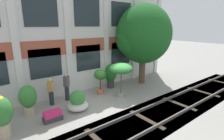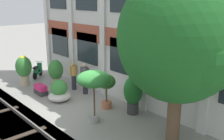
# 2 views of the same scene
# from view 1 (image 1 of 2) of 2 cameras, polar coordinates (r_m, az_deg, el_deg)

# --- Properties ---
(ground_plane) EXTENTS (80.00, 80.00, 0.00)m
(ground_plane) POSITION_cam_1_polar(r_m,az_deg,el_deg) (10.67, -0.28, -9.85)
(ground_plane) COLOR gray
(apartment_facade) EXTENTS (14.71, 0.64, 8.52)m
(apartment_facade) POSITION_cam_1_polar(r_m,az_deg,el_deg) (11.99, -8.54, 13.57)
(apartment_facade) COLOR silver
(apartment_facade) RESTS_ON ground
(rail_tracks) EXTENTS (22.35, 2.80, 0.43)m
(rail_tracks) POSITION_cam_1_polar(r_m,az_deg,el_deg) (8.94, 11.26, -16.31)
(rail_tracks) COLOR #423F3A
(rail_tracks) RESTS_ON ground
(broadleaf_tree) EXTENTS (4.24, 4.04, 5.92)m
(broadleaf_tree) POSITION_cam_1_polar(r_m,az_deg,el_deg) (13.26, 10.27, 10.99)
(broadleaf_tree) COLOR brown
(broadleaf_tree) RESTS_ON ground
(potted_plant_stone_basin) EXTENTS (0.92, 0.92, 1.77)m
(potted_plant_stone_basin) POSITION_cam_1_polar(r_m,az_deg,el_deg) (8.31, -32.62, -11.70)
(potted_plant_stone_basin) COLOR tan
(potted_plant_stone_basin) RESTS_ON ground
(potted_plant_terracotta_small) EXTENTS (0.84, 0.84, 1.61)m
(potted_plant_terracotta_small) POSITION_cam_1_polar(r_m,az_deg,el_deg) (11.34, -3.86, -2.27)
(potted_plant_terracotta_small) COLOR #B76647
(potted_plant_terracotta_small) RESTS_ON ground
(potted_plant_wide_bowl) EXTENTS (1.12, 1.12, 1.08)m
(potted_plant_wide_bowl) POSITION_cam_1_polar(r_m,az_deg,el_deg) (9.58, -11.16, -10.17)
(potted_plant_wide_bowl) COLOR beige
(potted_plant_wide_bowl) RESTS_ON ground
(potted_plant_glazed_jar) EXTENTS (0.83, 0.83, 1.73)m
(potted_plant_glazed_jar) POSITION_cam_1_polar(r_m,az_deg,el_deg) (12.44, -0.45, -1.50)
(potted_plant_glazed_jar) COLOR #333333
(potted_plant_glazed_jar) RESTS_ON ground
(potted_plant_square_trough) EXTENTS (0.89, 0.46, 0.51)m
(potted_plant_square_trough) POSITION_cam_1_polar(r_m,az_deg,el_deg) (8.96, -18.85, -14.02)
(potted_plant_square_trough) COLOR #333333
(potted_plant_square_trough) RESTS_ON ground
(potted_plant_ribbed_drum) EXTENTS (0.85, 0.85, 1.54)m
(potted_plant_ribbed_drum) POSITION_cam_1_polar(r_m,az_deg,el_deg) (9.75, -25.75, -8.29)
(potted_plant_ribbed_drum) COLOR tan
(potted_plant_ribbed_drum) RESTS_ON ground
(potted_plant_tall_urn) EXTENTS (1.39, 1.39, 2.17)m
(potted_plant_tall_urn) POSITION_cam_1_polar(r_m,az_deg,el_deg) (10.61, 3.03, 0.17)
(potted_plant_tall_urn) COLOR gray
(potted_plant_tall_urn) RESTS_ON ground
(resident_by_doorway) EXTENTS (0.34, 0.53, 1.58)m
(resident_by_doorway) POSITION_cam_1_polar(r_m,az_deg,el_deg) (10.39, -19.35, -6.37)
(resident_by_doorway) COLOR #282833
(resident_by_doorway) RESTS_ON ground
(resident_watching_tracks) EXTENTS (0.49, 0.34, 1.69)m
(resident_watching_tracks) POSITION_cam_1_polar(r_m,az_deg,el_deg) (10.74, -14.60, -4.96)
(resident_watching_tracks) COLOR #282833
(resident_watching_tracks) RESTS_ON ground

